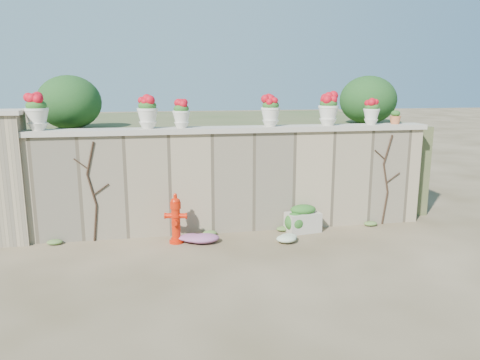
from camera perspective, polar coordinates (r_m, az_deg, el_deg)
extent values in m
plane|color=#4B3E25|center=(7.98, 1.21, -9.98)|extent=(80.00, 80.00, 0.00)
cube|color=#988465|center=(9.38, -0.98, -0.22)|extent=(8.00, 0.40, 2.00)
cube|color=#B9B09C|center=(9.22, -1.01, 6.17)|extent=(8.10, 0.52, 0.10)
cube|color=#988465|center=(9.59, -26.25, 0.01)|extent=(0.60, 0.60, 2.40)
cube|color=#B9B09C|center=(9.44, -26.95, 7.40)|extent=(0.72, 0.72, 0.08)
cube|color=#384C23|center=(12.49, -3.41, 2.85)|extent=(9.00, 6.00, 2.00)
ellipsoid|color=#143814|center=(10.39, -20.09, 8.89)|extent=(1.30, 1.30, 1.10)
ellipsoid|color=#143814|center=(11.37, 15.33, 9.40)|extent=(1.30, 1.30, 1.10)
cylinder|color=black|center=(9.28, -17.22, -5.05)|extent=(0.12, 0.04, 0.70)
cylinder|color=black|center=(9.12, -17.63, -1.15)|extent=(0.17, 0.04, 0.61)
cylinder|color=black|center=(9.01, -17.80, 2.57)|extent=(0.18, 0.04, 0.61)
cylinder|color=black|center=(9.10, -16.60, -1.11)|extent=(0.30, 0.02, 0.22)
cylinder|color=black|center=(9.05, -18.86, 1.90)|extent=(0.25, 0.02, 0.21)
cylinder|color=black|center=(10.36, 17.24, -3.28)|extent=(0.12, 0.04, 0.70)
cylinder|color=black|center=(10.20, 17.34, 0.23)|extent=(0.17, 0.04, 0.61)
cylinder|color=black|center=(10.11, 17.60, 3.56)|extent=(0.18, 0.04, 0.61)
cylinder|color=black|center=(10.28, 18.15, 0.26)|extent=(0.30, 0.02, 0.22)
cylinder|color=black|center=(10.04, 16.68, 2.99)|extent=(0.25, 0.02, 0.21)
cylinder|color=red|center=(8.96, -7.75, -7.43)|extent=(0.27, 0.27, 0.05)
cylinder|color=red|center=(8.84, -7.81, -5.23)|extent=(0.16, 0.16, 0.59)
cylinder|color=red|center=(8.80, -7.84, -4.34)|extent=(0.20, 0.20, 0.04)
cylinder|color=red|center=(8.75, -7.88, -3.08)|extent=(0.20, 0.20, 0.11)
ellipsoid|color=red|center=(8.72, -7.89, -2.48)|extent=(0.18, 0.18, 0.13)
cylinder|color=red|center=(8.71, -7.91, -1.99)|extent=(0.07, 0.07, 0.10)
cylinder|color=red|center=(8.83, -8.70, -4.33)|extent=(0.15, 0.12, 0.10)
cylinder|color=red|center=(8.78, -6.97, -4.36)|extent=(0.15, 0.12, 0.10)
cylinder|color=red|center=(8.73, -7.93, -5.14)|extent=(0.10, 0.11, 0.09)
cube|color=#B9B09C|center=(9.54, 7.66, -5.11)|extent=(0.73, 0.50, 0.39)
ellipsoid|color=#1E5119|center=(9.47, 7.71, -3.59)|extent=(0.56, 0.39, 0.20)
ellipsoid|color=#1E5119|center=(9.45, 6.83, -4.90)|extent=(0.53, 0.48, 0.51)
ellipsoid|color=#D029BB|center=(8.90, -5.11, -6.93)|extent=(0.80, 0.53, 0.21)
ellipsoid|color=white|center=(8.93, 5.77, -6.96)|extent=(0.52, 0.42, 0.19)
ellipsoid|color=#1E5119|center=(9.29, -23.60, 8.32)|extent=(0.36, 0.36, 0.22)
ellipsoid|color=red|center=(9.28, -23.65, 8.87)|extent=(0.31, 0.31, 0.22)
ellipsoid|color=#1E5119|center=(9.05, -11.24, 8.86)|extent=(0.34, 0.34, 0.20)
ellipsoid|color=red|center=(9.05, -11.26, 9.40)|extent=(0.30, 0.30, 0.21)
ellipsoid|color=#1E5119|center=(9.07, -7.18, 8.62)|extent=(0.29, 0.29, 0.18)
ellipsoid|color=red|center=(9.07, -7.19, 9.08)|extent=(0.26, 0.26, 0.18)
ellipsoid|color=#1E5119|center=(9.34, 3.75, 9.07)|extent=(0.33, 0.33, 0.20)
ellipsoid|color=red|center=(9.33, 3.76, 9.58)|extent=(0.29, 0.29, 0.21)
ellipsoid|color=#1E5119|center=(9.70, 10.75, 9.17)|extent=(0.35, 0.35, 0.21)
ellipsoid|color=red|center=(9.70, 10.77, 9.69)|extent=(0.31, 0.31, 0.22)
ellipsoid|color=#1E5119|center=(10.08, 15.77, 8.57)|extent=(0.29, 0.29, 0.17)
ellipsoid|color=red|center=(10.08, 15.79, 8.98)|extent=(0.25, 0.25, 0.18)
ellipsoid|color=#1E5119|center=(10.34, 18.44, 7.65)|extent=(0.19, 0.19, 0.13)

